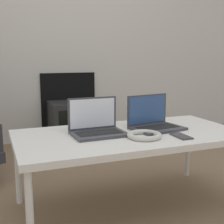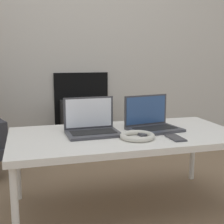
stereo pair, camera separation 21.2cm
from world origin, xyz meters
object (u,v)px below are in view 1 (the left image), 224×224
headphones (144,135)px  tv (74,123)px  phone (181,136)px  laptop_right (154,121)px  laptop_left (97,126)px

headphones → tv: headphones is taller
phone → tv: (-0.18, 1.73, -0.25)m
laptop_right → phone: laptop_right is taller
phone → laptop_left: bearing=149.9°
laptop_left → tv: laptop_left is taller
headphones → phone: (0.20, -0.06, -0.01)m
headphones → phone: size_ratio=1.35×
laptop_left → tv: (0.24, 1.48, -0.29)m
laptop_right → tv: bearing=85.7°
phone → tv: 1.75m
phone → tv: phone is taller
laptop_left → laptop_right: same height
laptop_left → laptop_right: (0.38, -0.00, 0.00)m
headphones → laptop_right: bearing=48.8°
headphones → phone: headphones is taller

